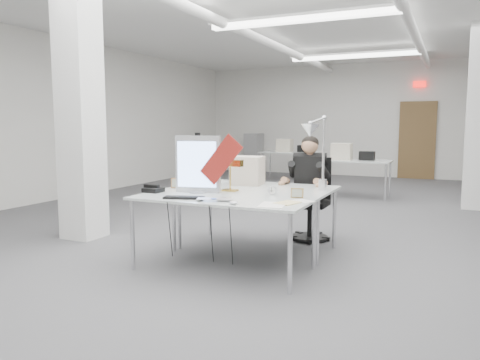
% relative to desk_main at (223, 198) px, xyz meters
% --- Properties ---
extents(room_shell, '(10.04, 14.04, 3.24)m').
position_rel_desk_main_xyz_m(room_shell, '(0.04, 2.63, 0.95)').
color(room_shell, '#48484A').
rests_on(room_shell, ground).
extents(desk_main, '(1.80, 0.90, 0.02)m').
position_rel_desk_main_xyz_m(desk_main, '(0.00, 0.00, 0.00)').
color(desk_main, silver).
rests_on(desk_main, room_shell).
extents(desk_second, '(1.80, 0.90, 0.02)m').
position_rel_desk_main_xyz_m(desk_second, '(0.00, 0.90, 0.00)').
color(desk_second, silver).
rests_on(desk_second, room_shell).
extents(bg_desk_a, '(1.60, 0.80, 0.02)m').
position_rel_desk_main_xyz_m(bg_desk_a, '(0.20, 5.50, 0.00)').
color(bg_desk_a, silver).
rests_on(bg_desk_a, room_shell).
extents(bg_desk_b, '(1.60, 0.80, 0.02)m').
position_rel_desk_main_xyz_m(bg_desk_b, '(-1.80, 7.70, 0.00)').
color(bg_desk_b, silver).
rests_on(bg_desk_b, room_shell).
extents(filing_cabinet, '(0.45, 0.55, 1.20)m').
position_rel_desk_main_xyz_m(filing_cabinet, '(-3.50, 9.15, -0.14)').
color(filing_cabinet, gray).
rests_on(filing_cabinet, room_shell).
extents(office_chair, '(0.70, 0.70, 1.17)m').
position_rel_desk_main_xyz_m(office_chair, '(0.45, 1.58, -0.16)').
color(office_chair, black).
rests_on(office_chair, room_shell).
extents(seated_person, '(0.63, 0.72, 0.92)m').
position_rel_desk_main_xyz_m(seated_person, '(0.45, 1.53, 0.16)').
color(seated_person, black).
rests_on(seated_person, office_chair).
extents(monitor, '(0.49, 0.15, 0.61)m').
position_rel_desk_main_xyz_m(monitor, '(-0.39, 0.18, 0.32)').
color(monitor, '#B5B6BA').
rests_on(monitor, desk_main).
extents(pennant, '(0.50, 0.02, 0.54)m').
position_rel_desk_main_xyz_m(pennant, '(-0.09, 0.14, 0.38)').
color(pennant, maroon).
rests_on(pennant, monitor).
extents(keyboard, '(0.42, 0.24, 0.02)m').
position_rel_desk_main_xyz_m(keyboard, '(-0.31, -0.25, 0.02)').
color(keyboard, black).
rests_on(keyboard, desk_main).
extents(laptop, '(0.39, 0.32, 0.03)m').
position_rel_desk_main_xyz_m(laptop, '(0.05, -0.30, 0.03)').
color(laptop, silver).
rests_on(laptop, desk_main).
extents(mouse, '(0.10, 0.09, 0.03)m').
position_rel_desk_main_xyz_m(mouse, '(0.29, -0.37, 0.03)').
color(mouse, silver).
rests_on(mouse, desk_main).
extents(bankers_lamp, '(0.33, 0.13, 0.37)m').
position_rel_desk_main_xyz_m(bankers_lamp, '(-0.12, 0.42, 0.20)').
color(bankers_lamp, gold).
rests_on(bankers_lamp, desk_main).
extents(desk_phone, '(0.20, 0.18, 0.05)m').
position_rel_desk_main_xyz_m(desk_phone, '(-0.84, -0.01, 0.04)').
color(desk_phone, black).
rests_on(desk_phone, desk_main).
extents(picture_frame_left, '(0.15, 0.10, 0.12)m').
position_rel_desk_main_xyz_m(picture_frame_left, '(-0.78, 0.38, 0.07)').
color(picture_frame_left, '#A37046').
rests_on(picture_frame_left, desk_main).
extents(picture_frame_right, '(0.13, 0.06, 0.10)m').
position_rel_desk_main_xyz_m(picture_frame_right, '(0.70, 0.25, 0.06)').
color(picture_frame_right, '#9F7C44').
rests_on(picture_frame_right, desk_main).
extents(desk_clock, '(0.09, 0.06, 0.09)m').
position_rel_desk_main_xyz_m(desk_clock, '(0.40, 0.34, 0.06)').
color(desk_clock, silver).
rests_on(desk_clock, desk_main).
extents(paper_stack_a, '(0.27, 0.35, 0.01)m').
position_rel_desk_main_xyz_m(paper_stack_a, '(0.62, -0.25, 0.02)').
color(paper_stack_a, silver).
rests_on(paper_stack_a, desk_main).
extents(paper_stack_b, '(0.24, 0.28, 0.01)m').
position_rel_desk_main_xyz_m(paper_stack_b, '(0.71, -0.09, 0.02)').
color(paper_stack_b, '#D0BC7C').
rests_on(paper_stack_b, desk_main).
extents(paper_stack_c, '(0.25, 0.24, 0.01)m').
position_rel_desk_main_xyz_m(paper_stack_c, '(0.81, 0.07, 0.02)').
color(paper_stack_c, silver).
rests_on(paper_stack_c, desk_main).
extents(beige_monitor, '(0.40, 0.38, 0.34)m').
position_rel_desk_main_xyz_m(beige_monitor, '(-0.17, 1.01, 0.18)').
color(beige_monitor, '#BCAE9C').
rests_on(beige_monitor, desk_second).
extents(architect_lamp, '(0.24, 0.64, 0.81)m').
position_rel_desk_main_xyz_m(architect_lamp, '(0.78, 0.67, 0.42)').
color(architect_lamp, silver).
rests_on(architect_lamp, desk_second).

